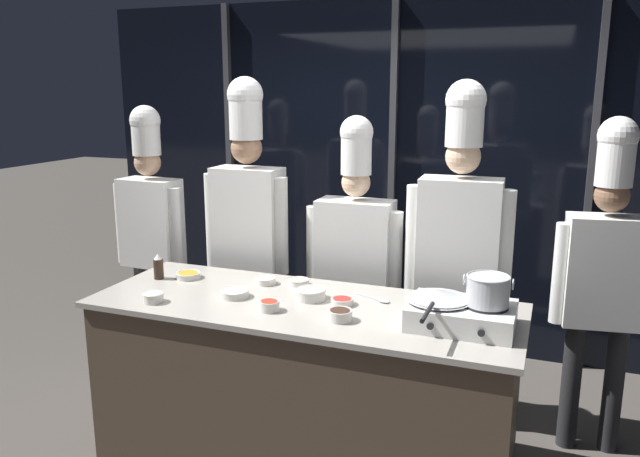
{
  "coord_description": "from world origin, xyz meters",
  "views": [
    {
      "loc": [
        1.19,
        -2.88,
        2.04
      ],
      "look_at": [
        0.0,
        0.25,
        1.28
      ],
      "focal_mm": 35.0,
      "sensor_mm": 36.0,
      "label": 1
    }
  ],
  "objects_px": {
    "chef_head": "(151,221)",
    "chef_line": "(355,250)",
    "squeeze_bottle_soy": "(159,267)",
    "prep_bowl_chili_flakes": "(269,305)",
    "prep_bowl_onion": "(311,293)",
    "prep_bowl_bell_pepper": "(342,301)",
    "chef_pastry": "(459,235)",
    "chef_apprentice": "(604,267)",
    "prep_bowl_carrots": "(188,275)",
    "prep_bowl_noodles": "(266,280)",
    "serving_spoon_slotted": "(379,300)",
    "portable_stove": "(462,315)",
    "prep_bowl_shrimp": "(299,282)",
    "prep_bowl_soy_glaze": "(340,314)",
    "prep_bowl_rice": "(235,293)",
    "chef_sous": "(248,215)",
    "frying_pan": "(438,296)",
    "stock_pot": "(488,290)",
    "prep_bowl_garlic": "(153,297)"
  },
  "relations": [
    {
      "from": "prep_bowl_onion",
      "to": "prep_bowl_bell_pepper",
      "type": "height_order",
      "value": "prep_bowl_onion"
    },
    {
      "from": "stock_pot",
      "to": "prep_bowl_rice",
      "type": "distance_m",
      "value": 1.33
    },
    {
      "from": "squeeze_bottle_soy",
      "to": "prep_bowl_carrots",
      "type": "bearing_deg",
      "value": 24.61
    },
    {
      "from": "prep_bowl_bell_pepper",
      "to": "chef_pastry",
      "type": "relative_size",
      "value": 0.06
    },
    {
      "from": "squeeze_bottle_soy",
      "to": "chef_head",
      "type": "height_order",
      "value": "chef_head"
    },
    {
      "from": "chef_line",
      "to": "serving_spoon_slotted",
      "type": "bearing_deg",
      "value": 118.54
    },
    {
      "from": "portable_stove",
      "to": "chef_apprentice",
      "type": "relative_size",
      "value": 0.26
    },
    {
      "from": "prep_bowl_chili_flakes",
      "to": "prep_bowl_noodles",
      "type": "bearing_deg",
      "value": 117.86
    },
    {
      "from": "prep_bowl_noodles",
      "to": "chef_sous",
      "type": "height_order",
      "value": "chef_sous"
    },
    {
      "from": "chef_sous",
      "to": "prep_bowl_onion",
      "type": "bearing_deg",
      "value": 137.58
    },
    {
      "from": "chef_head",
      "to": "chef_pastry",
      "type": "bearing_deg",
      "value": -177.51
    },
    {
      "from": "prep_bowl_onion",
      "to": "prep_bowl_rice",
      "type": "height_order",
      "value": "prep_bowl_onion"
    },
    {
      "from": "chef_pastry",
      "to": "prep_bowl_onion",
      "type": "bearing_deg",
      "value": 41.87
    },
    {
      "from": "prep_bowl_bell_pepper",
      "to": "frying_pan",
      "type": "bearing_deg",
      "value": -10.26
    },
    {
      "from": "serving_spoon_slotted",
      "to": "portable_stove",
      "type": "bearing_deg",
      "value": -24.59
    },
    {
      "from": "stock_pot",
      "to": "prep_bowl_shrimp",
      "type": "xyz_separation_m",
      "value": [
        -1.08,
        0.31,
        -0.18
      ]
    },
    {
      "from": "chef_sous",
      "to": "chef_pastry",
      "type": "xyz_separation_m",
      "value": [
        1.37,
        0.02,
        -0.02
      ]
    },
    {
      "from": "squeeze_bottle_soy",
      "to": "prep_bowl_chili_flakes",
      "type": "distance_m",
      "value": 0.89
    },
    {
      "from": "chef_pastry",
      "to": "prep_bowl_noodles",
      "type": "bearing_deg",
      "value": 23.99
    },
    {
      "from": "squeeze_bottle_soy",
      "to": "prep_bowl_soy_glaze",
      "type": "bearing_deg",
      "value": -12.01
    },
    {
      "from": "prep_bowl_rice",
      "to": "prep_bowl_soy_glaze",
      "type": "bearing_deg",
      "value": -11.15
    },
    {
      "from": "portable_stove",
      "to": "frying_pan",
      "type": "relative_size",
      "value": 0.9
    },
    {
      "from": "squeeze_bottle_soy",
      "to": "chef_sous",
      "type": "xyz_separation_m",
      "value": [
        0.29,
        0.61,
        0.22
      ]
    },
    {
      "from": "portable_stove",
      "to": "chef_line",
      "type": "bearing_deg",
      "value": 135.06
    },
    {
      "from": "prep_bowl_carrots",
      "to": "prep_bowl_soy_glaze",
      "type": "relative_size",
      "value": 1.21
    },
    {
      "from": "prep_bowl_chili_flakes",
      "to": "prep_bowl_shrimp",
      "type": "relative_size",
      "value": 0.86
    },
    {
      "from": "chef_head",
      "to": "chef_pastry",
      "type": "xyz_separation_m",
      "value": [
        2.17,
        -0.03,
        0.09
      ]
    },
    {
      "from": "prep_bowl_bell_pepper",
      "to": "prep_bowl_noodles",
      "type": "xyz_separation_m",
      "value": [
        -0.52,
        0.18,
        0.0
      ]
    },
    {
      "from": "prep_bowl_noodles",
      "to": "prep_bowl_soy_glaze",
      "type": "bearing_deg",
      "value": -33.78
    },
    {
      "from": "prep_bowl_soy_glaze",
      "to": "chef_pastry",
      "type": "relative_size",
      "value": 0.06
    },
    {
      "from": "prep_bowl_carrots",
      "to": "chef_head",
      "type": "relative_size",
      "value": 0.08
    },
    {
      "from": "portable_stove",
      "to": "prep_bowl_noodles",
      "type": "bearing_deg",
      "value": 167.13
    },
    {
      "from": "prep_bowl_garlic",
      "to": "chef_apprentice",
      "type": "relative_size",
      "value": 0.06
    },
    {
      "from": "prep_bowl_chili_flakes",
      "to": "prep_bowl_soy_glaze",
      "type": "relative_size",
      "value": 0.86
    },
    {
      "from": "prep_bowl_chili_flakes",
      "to": "prep_bowl_shrimp",
      "type": "bearing_deg",
      "value": 93.22
    },
    {
      "from": "prep_bowl_carrots",
      "to": "prep_bowl_bell_pepper",
      "type": "distance_m",
      "value": 1.01
    },
    {
      "from": "chef_line",
      "to": "chef_apprentice",
      "type": "xyz_separation_m",
      "value": [
        1.43,
        -0.03,
        0.05
      ]
    },
    {
      "from": "prep_bowl_noodles",
      "to": "chef_apprentice",
      "type": "xyz_separation_m",
      "value": [
        1.8,
        0.48,
        0.14
      ]
    },
    {
      "from": "frying_pan",
      "to": "prep_bowl_shrimp",
      "type": "xyz_separation_m",
      "value": [
        -0.86,
        0.32,
        -0.12
      ]
    },
    {
      "from": "chef_sous",
      "to": "chef_line",
      "type": "relative_size",
      "value": 1.12
    },
    {
      "from": "chef_apprentice",
      "to": "prep_bowl_carrots",
      "type": "bearing_deg",
      "value": 4.21
    },
    {
      "from": "portable_stove",
      "to": "prep_bowl_carrots",
      "type": "xyz_separation_m",
      "value": [
        -1.64,
        0.2,
        -0.04
      ]
    },
    {
      "from": "prep_bowl_carrots",
      "to": "prep_bowl_chili_flakes",
      "type": "xyz_separation_m",
      "value": [
        0.69,
        -0.33,
        0.01
      ]
    },
    {
      "from": "squeeze_bottle_soy",
      "to": "chef_apprentice",
      "type": "distance_m",
      "value": 2.52
    },
    {
      "from": "prep_bowl_soy_glaze",
      "to": "chef_line",
      "type": "distance_m",
      "value": 0.94
    },
    {
      "from": "portable_stove",
      "to": "stock_pot",
      "type": "xyz_separation_m",
      "value": [
        0.11,
        0.0,
        0.14
      ]
    },
    {
      "from": "squeeze_bottle_soy",
      "to": "prep_bowl_carrots",
      "type": "relative_size",
      "value": 1.05
    },
    {
      "from": "prep_bowl_garlic",
      "to": "prep_bowl_carrots",
      "type": "bearing_deg",
      "value": 98.08
    },
    {
      "from": "chef_head",
      "to": "chef_line",
      "type": "relative_size",
      "value": 1.02
    },
    {
      "from": "prep_bowl_noodles",
      "to": "prep_bowl_chili_flakes",
      "type": "bearing_deg",
      "value": -62.14
    }
  ]
}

